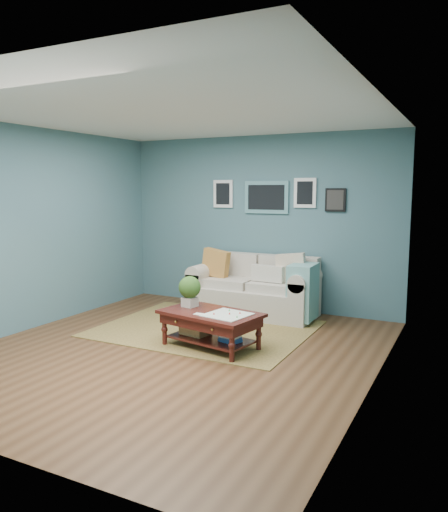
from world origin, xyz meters
The scene contains 4 objects.
room_shell centered at (0.01, 0.06, 1.36)m, with size 5.00×5.02×2.70m.
area_rug centered at (-0.13, 0.98, 0.01)m, with size 2.73×2.19×0.01m, color brown.
loveseat centered at (0.21, 2.03, 0.40)m, with size 1.91×0.87×0.98m.
coffee_table centered at (0.26, 0.33, 0.36)m, with size 1.27×0.88×0.82m.
Camera 1 is at (3.06, -4.74, 1.88)m, focal length 35.00 mm.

